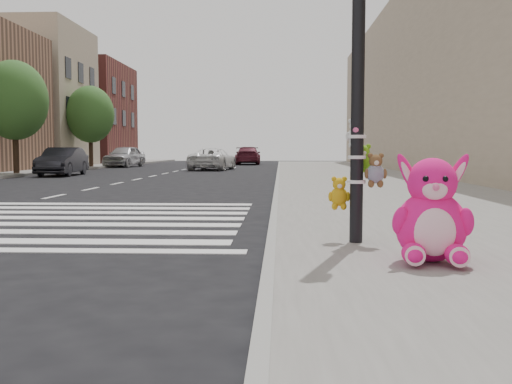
# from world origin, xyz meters

# --- Properties ---
(ground) EXTENTS (120.00, 120.00, 0.00)m
(ground) POSITION_xyz_m (0.00, 0.00, 0.00)
(ground) COLOR black
(ground) RESTS_ON ground
(sidewalk_near) EXTENTS (7.00, 80.00, 0.14)m
(sidewalk_near) POSITION_xyz_m (5.00, 10.00, 0.07)
(sidewalk_near) COLOR slate
(sidewalk_near) RESTS_ON ground
(curb_edge) EXTENTS (0.12, 80.00, 0.15)m
(curb_edge) POSITION_xyz_m (1.55, 10.00, 0.07)
(curb_edge) COLOR gray
(curb_edge) RESTS_ON ground
(bld_far_d) EXTENTS (6.00, 8.00, 10.00)m
(bld_far_d) POSITION_xyz_m (-15.50, 35.00, 5.00)
(bld_far_d) COLOR tan
(bld_far_d) RESTS_ON ground
(bld_far_e) EXTENTS (6.00, 10.00, 9.00)m
(bld_far_e) POSITION_xyz_m (-15.50, 46.00, 4.50)
(bld_far_e) COLOR brown
(bld_far_e) RESTS_ON ground
(bld_near) EXTENTS (5.00, 60.00, 10.00)m
(bld_near) POSITION_xyz_m (10.50, 20.00, 5.00)
(bld_near) COLOR tan
(bld_near) RESTS_ON ground
(signal_pole) EXTENTS (0.70, 0.49, 4.00)m
(signal_pole) POSITION_xyz_m (2.61, 1.82, 1.74)
(signal_pole) COLOR black
(signal_pole) RESTS_ON sidewalk_near
(tree_far_b) EXTENTS (3.20, 3.20, 5.44)m
(tree_far_b) POSITION_xyz_m (-11.20, 22.00, 3.65)
(tree_far_b) COLOR #382619
(tree_far_b) RESTS_ON sidewalk_far
(tree_far_c) EXTENTS (3.20, 3.20, 5.44)m
(tree_far_c) POSITION_xyz_m (-11.20, 33.00, 3.65)
(tree_far_c) COLOR #382619
(tree_far_c) RESTS_ON sidewalk_far
(pink_bunny) EXTENTS (0.80, 0.89, 1.13)m
(pink_bunny) POSITION_xyz_m (3.20, 0.57, 0.60)
(pink_bunny) COLOR #FF1582
(pink_bunny) RESTS_ON sidewalk_near
(red_teddy) EXTENTS (0.14, 0.10, 0.20)m
(red_teddy) POSITION_xyz_m (3.40, 2.40, 0.24)
(red_teddy) COLOR #AB2111
(red_teddy) RESTS_ON sidewalk_near
(car_dark_far) EXTENTS (1.76, 4.31, 1.39)m
(car_dark_far) POSITION_xyz_m (-9.05, 22.35, 0.70)
(car_dark_far) COLOR black
(car_dark_far) RESTS_ON ground
(car_white_near) EXTENTS (2.79, 5.10, 1.36)m
(car_white_near) POSITION_xyz_m (-2.60, 30.49, 0.68)
(car_white_near) COLOR white
(car_white_near) RESTS_ON ground
(car_maroon_near) EXTENTS (2.28, 5.28, 1.51)m
(car_maroon_near) POSITION_xyz_m (-1.14, 43.91, 0.76)
(car_maroon_near) COLOR #571927
(car_maroon_near) RESTS_ON ground
(car_silver_deep) EXTENTS (2.40, 4.84, 1.59)m
(car_silver_deep) POSITION_xyz_m (-9.80, 36.27, 0.79)
(car_silver_deep) COLOR silver
(car_silver_deep) RESTS_ON ground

